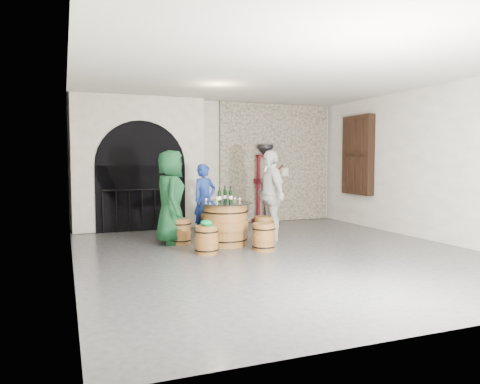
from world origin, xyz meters
name	(u,v)px	position (x,y,z in m)	size (l,w,h in m)	color
ground	(279,253)	(0.00, 0.00, 0.00)	(8.00, 8.00, 0.00)	#303033
wall_back	(212,163)	(0.00, 4.00, 1.60)	(8.00, 8.00, 0.00)	beige
wall_front	(463,167)	(0.00, -4.00, 1.60)	(8.00, 8.00, 0.00)	beige
wall_left	(71,165)	(-3.50, 0.00, 1.60)	(8.00, 8.00, 0.00)	beige
wall_right	(432,164)	(3.50, 0.00, 1.60)	(8.00, 8.00, 0.00)	beige
ceiling	(280,73)	(0.00, 0.00, 3.20)	(8.00, 8.00, 0.00)	beige
stone_facing_panel	(275,163)	(1.80, 3.94, 1.60)	(3.20, 0.12, 3.18)	tan
arched_opening	(139,164)	(-1.90, 3.74, 1.58)	(3.10, 0.60, 3.19)	beige
shuttered_window	(358,155)	(3.38, 2.40, 1.80)	(0.23, 1.10, 2.00)	black
barrel_table	(225,224)	(-0.66, 1.07, 0.42)	(1.09, 1.09, 0.84)	brown
barrel_stool_left	(180,231)	(-1.45, 1.50, 0.25)	(0.44, 0.44, 0.51)	brown
barrel_stool_far	(210,226)	(-0.69, 1.97, 0.25)	(0.44, 0.44, 0.51)	brown
barrel_stool_right	(264,229)	(0.24, 1.21, 0.25)	(0.44, 0.44, 0.51)	brown
barrel_stool_near_right	(264,237)	(-0.17, 0.30, 0.25)	(0.44, 0.44, 0.51)	brown
barrel_stool_near_left	(206,240)	(-1.26, 0.38, 0.25)	(0.44, 0.44, 0.51)	brown
green_cap	(206,223)	(-1.25, 0.38, 0.55)	(0.25, 0.21, 0.12)	#0B813A
person_green	(171,197)	(-1.62, 1.60, 0.93)	(0.91, 0.59, 1.87)	#103C1F
person_blue	(205,200)	(-0.70, 2.33, 0.79)	(0.58, 0.38, 1.59)	navy
person_white	(270,195)	(0.40, 1.24, 0.94)	(1.10, 0.46, 1.88)	silver
wine_bottle_left	(219,196)	(-0.80, 1.01, 0.97)	(0.08, 0.08, 0.32)	black
wine_bottle_center	(231,196)	(-0.56, 1.03, 0.97)	(0.08, 0.08, 0.32)	black
wine_bottle_right	(225,195)	(-0.61, 1.20, 0.97)	(0.08, 0.08, 0.32)	black
tasting_glass_a	(217,201)	(-0.86, 0.93, 0.89)	(0.05, 0.05, 0.10)	#CA6C27
tasting_glass_b	(235,200)	(-0.45, 1.07, 0.89)	(0.05, 0.05, 0.10)	#CA6C27
tasting_glass_c	(216,199)	(-0.77, 1.27, 0.89)	(0.05, 0.05, 0.10)	#CA6C27
tasting_glass_d	(230,199)	(-0.48, 1.29, 0.89)	(0.05, 0.05, 0.10)	#CA6C27
tasting_glass_e	(240,200)	(-0.41, 0.92, 0.89)	(0.05, 0.05, 0.10)	#CA6C27
tasting_glass_f	(206,201)	(-1.04, 1.10, 0.89)	(0.05, 0.05, 0.10)	#CA6C27
side_barrel	(211,214)	(-0.23, 3.32, 0.35)	(0.53, 0.53, 0.70)	brown
corking_press	(265,178)	(1.39, 3.67, 1.21)	(0.89, 0.57, 2.08)	#540E18
control_box	(285,172)	(2.05, 3.86, 1.35)	(0.18, 0.10, 0.22)	silver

